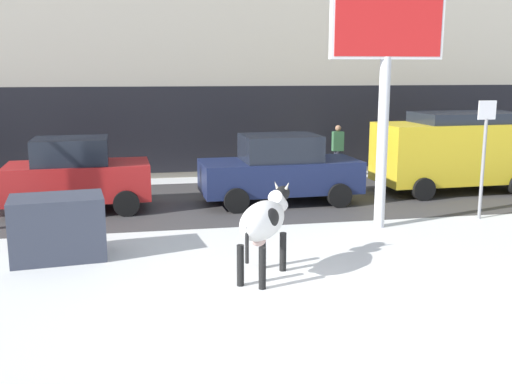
{
  "coord_description": "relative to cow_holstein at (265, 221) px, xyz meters",
  "views": [
    {
      "loc": [
        -2.5,
        -7.76,
        3.51
      ],
      "look_at": [
        -0.27,
        3.83,
        1.1
      ],
      "focal_mm": 41.94,
      "sensor_mm": 36.0,
      "label": 1
    }
  ],
  "objects": [
    {
      "name": "cow_holstein",
      "position": [
        0.0,
        0.0,
        0.0
      ],
      "size": [
        1.39,
        1.81,
        1.54
      ],
      "color": "silver",
      "rests_on": "ground"
    },
    {
      "name": "road_strip",
      "position": [
        0.5,
        6.19,
        -1.0
      ],
      "size": [
        60.0,
        5.6,
        0.01
      ],
      "primitive_type": "cube",
      "color": "#423F3F",
      "rests_on": "ground"
    },
    {
      "name": "billboard",
      "position": [
        3.26,
        2.81,
        3.31
      ],
      "size": [
        2.52,
        0.24,
        5.56
      ],
      "color": "silver",
      "rests_on": "ground"
    },
    {
      "name": "street_sign",
      "position": [
        5.94,
        3.12,
        0.67
      ],
      "size": [
        0.44,
        0.08,
        2.82
      ],
      "color": "gray",
      "rests_on": "ground"
    },
    {
      "name": "car_navy_sedan",
      "position": [
        1.6,
        5.7,
        -0.09
      ],
      "size": [
        4.27,
        2.11,
        1.84
      ],
      "color": "#19234C",
      "rests_on": "ground"
    },
    {
      "name": "car_yellow_van",
      "position": [
        7.01,
        6.26,
        0.24
      ],
      "size": [
        4.67,
        2.26,
        2.32
      ],
      "color": "gold",
      "rests_on": "ground"
    },
    {
      "name": "ground_plane",
      "position": [
        0.5,
        -1.87,
        -1.0
      ],
      "size": [
        120.0,
        120.0,
        0.0
      ],
      "primitive_type": "plane",
      "color": "white"
    },
    {
      "name": "car_red_hatchback",
      "position": [
        -3.63,
        5.76,
        -0.07
      ],
      "size": [
        3.56,
        2.03,
        1.86
      ],
      "color": "red",
      "rests_on": "ground"
    },
    {
      "name": "pedestrian_by_cars",
      "position": [
        4.4,
        9.27,
        -0.12
      ],
      "size": [
        0.36,
        0.24,
        1.73
      ],
      "color": "#282833",
      "rests_on": "ground"
    },
    {
      "name": "dumpster",
      "position": [
        -3.61,
        1.78,
        -0.4
      ],
      "size": [
        1.82,
        1.29,
        1.2
      ],
      "primitive_type": "cube",
      "rotation": [
        0.0,
        0.0,
        0.12
      ],
      "color": "#383D4C",
      "rests_on": "ground"
    }
  ]
}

